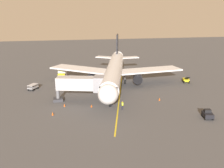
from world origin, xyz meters
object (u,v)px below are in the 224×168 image
tug_portside (208,114)px  safety_cone_wing_port (53,114)px  baggage_cart_rear_apron (33,87)px  ground_crew_wing_walker (122,105)px  ground_crew_marshaller (112,101)px  jet_bridge (85,84)px  belt_loader_near_nose (186,80)px  safety_cone_nose_right (91,106)px  box_truck_starboard_side (62,73)px  airplane (114,71)px  safety_cone_nose_left (64,105)px  safety_cone_wing_starboard (160,99)px

tug_portside → safety_cone_wing_port: bearing=-14.3°
baggage_cart_rear_apron → ground_crew_wing_walker: bearing=136.8°
ground_crew_marshaller → jet_bridge: bearing=-33.5°
belt_loader_near_nose → safety_cone_nose_right: bearing=25.6°
jet_bridge → box_truck_starboard_side: (4.24, -20.89, -2.38)m
airplane → ground_crew_marshaller: airplane is taller
baggage_cart_rear_apron → safety_cone_nose_right: baggage_cart_rear_apron is taller
airplane → belt_loader_near_nose: size_ratio=8.40×
safety_cone_nose_right → baggage_cart_rear_apron: bearing=-49.4°
ground_crew_marshaller → safety_cone_wing_port: (11.39, 2.65, -0.61)m
jet_bridge → ground_crew_marshaller: bearing=146.5°
belt_loader_near_nose → ground_crew_wing_walker: bearing=35.9°
box_truck_starboard_side → safety_cone_wing_port: (2.17, 26.84, -1.11)m
tug_portside → safety_cone_nose_left: 26.50m
airplane → safety_cone_wing_starboard: (-7.11, 11.92, -3.73)m
ground_crew_marshaller → airplane: bearing=-104.2°
safety_cone_nose_left → safety_cone_wing_port: bearing=61.1°
airplane → jet_bridge: airplane is taller
jet_bridge → belt_loader_near_nose: bearing=-161.4°
tug_portside → safety_cone_wing_starboard: bearing=-65.2°
ground_crew_wing_walker → airplane: bearing=-96.5°
ground_crew_wing_walker → safety_cone_nose_left: ground_crew_wing_walker is taller
safety_cone_nose_left → safety_cone_nose_right: 5.33m
airplane → safety_cone_wing_port: size_ratio=72.14×
ground_crew_marshaller → box_truck_starboard_side: box_truck_starboard_side is taller
safety_cone_wing_starboard → tug_portside: bearing=114.8°
airplane → ground_crew_marshaller: size_ratio=23.20×
baggage_cart_rear_apron → safety_cone_nose_left: baggage_cart_rear_apron is taller
ground_crew_marshaller → tug_portside: ground_crew_marshaller is taller
tug_portside → baggage_cart_rear_apron: bearing=-36.8°
ground_crew_marshaller → baggage_cart_rear_apron: 21.49m
airplane → belt_loader_near_nose: (-19.24, 0.19, -3.29)m
safety_cone_wing_port → safety_cone_wing_starboard: (-21.71, -3.46, 0.00)m
jet_bridge → baggage_cart_rear_apron: size_ratio=3.88×
ground_crew_wing_walker → safety_cone_nose_left: size_ratio=3.11×
safety_cone_nose_left → safety_cone_wing_port: same height
jet_bridge → safety_cone_nose_left: bearing=25.5°
safety_cone_nose_left → safety_cone_wing_starboard: same height
ground_crew_wing_walker → tug_portside: ground_crew_wing_walker is taller
ground_crew_wing_walker → safety_cone_nose_right: size_ratio=3.11×
ground_crew_marshaller → belt_loader_near_nose: belt_loader_near_nose is taller
belt_loader_near_nose → safety_cone_wing_starboard: belt_loader_near_nose is taller
ground_crew_marshaller → safety_cone_nose_left: bearing=-7.8°
tug_portside → safety_cone_wing_port: size_ratio=4.72×
ground_crew_marshaller → belt_loader_near_nose: 25.72m
belt_loader_near_nose → safety_cone_nose_right: belt_loader_near_nose is taller
tug_portside → safety_cone_nose_right: size_ratio=4.72×
baggage_cart_rear_apron → airplane: bearing=176.1°
baggage_cart_rear_apron → safety_cone_wing_starboard: 29.70m
airplane → safety_cone_wing_port: airplane is taller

